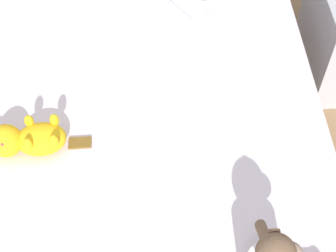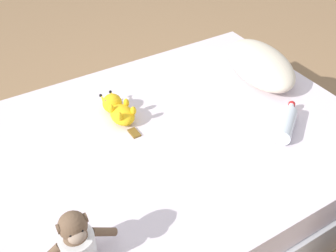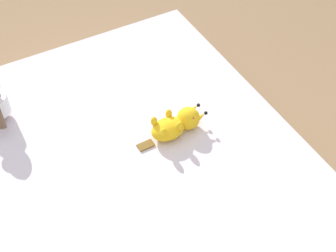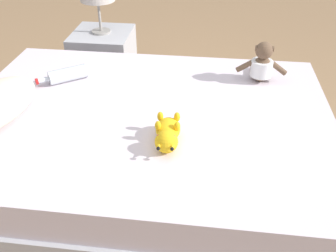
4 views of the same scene
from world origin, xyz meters
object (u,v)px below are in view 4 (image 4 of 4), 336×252
plush_yellow_creature (167,134)px  glass_bottle (67,75)px  bed (146,147)px  nightstand (104,60)px  plush_monkey (262,65)px

plush_yellow_creature → glass_bottle: bearing=51.7°
glass_bottle → plush_yellow_creature: bearing=-128.3°
bed → glass_bottle: size_ratio=7.24×
bed → nightstand: (1.05, 0.52, 0.00)m
plush_monkey → glass_bottle: (-0.15, 1.10, -0.06)m
plush_yellow_creature → nightstand: bearing=27.2°
plush_yellow_creature → nightstand: 1.48m
plush_monkey → plush_yellow_creature: bearing=145.3°
bed → glass_bottle: 0.62m
bed → plush_yellow_creature: plush_yellow_creature is taller
glass_bottle → nightstand: 0.83m
bed → plush_monkey: size_ratio=6.73×
plush_monkey → plush_yellow_creature: 0.80m
nightstand → plush_monkey: bearing=-119.7°
bed → nightstand: 1.17m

